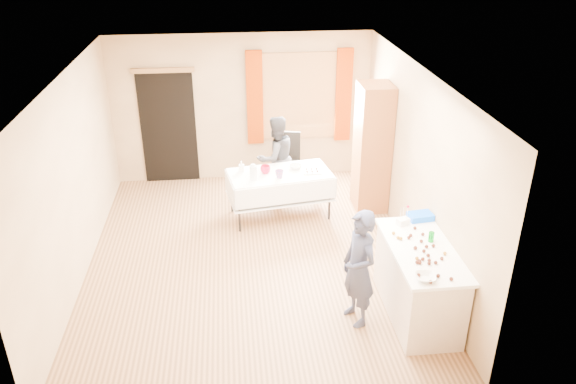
{
  "coord_description": "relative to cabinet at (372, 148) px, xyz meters",
  "views": [
    {
      "loc": [
        -0.23,
        -6.74,
        4.31
      ],
      "look_at": [
        0.51,
        0.0,
        0.98
      ],
      "focal_mm": 35.0,
      "sensor_mm": 36.0,
      "label": 1
    }
  ],
  "objects": [
    {
      "name": "cup_red",
      "position": [
        -1.71,
        -0.15,
        -0.22
      ],
      "size": [
        0.2,
        0.2,
        0.12
      ],
      "primitive_type": "imported",
      "rotation": [
        0.0,
        0.0,
        -0.17
      ],
      "color": "red",
      "rests_on": "party_table"
    },
    {
      "name": "cup_rainbow",
      "position": [
        -1.51,
        -0.34,
        -0.22
      ],
      "size": [
        0.17,
        0.17,
        0.12
      ],
      "primitive_type": "imported",
      "rotation": [
        0.0,
        0.0,
        0.17
      ],
      "color": "red",
      "rests_on": "party_table"
    },
    {
      "name": "wall_right",
      "position": [
        0.27,
        -1.32,
        0.27
      ],
      "size": [
        0.02,
        5.5,
        2.6
      ],
      "primitive_type": "cube",
      "color": "tan",
      "rests_on": "floor"
    },
    {
      "name": "woman",
      "position": [
        -1.48,
        0.52,
        -0.32
      ],
      "size": [
        1.13,
        1.1,
        1.43
      ],
      "primitive_type": "imported",
      "rotation": [
        0.0,
        0.0,
        3.6
      ],
      "color": "black",
      "rests_on": "floor"
    },
    {
      "name": "blue_basket",
      "position": [
        0.09,
        -2.12,
        -0.08
      ],
      "size": [
        0.32,
        0.24,
        0.08
      ],
      "primitive_type": "cube",
      "rotation": [
        0.0,
        0.0,
        0.12
      ],
      "color": "blue",
      "rests_on": "counter"
    },
    {
      "name": "doorway",
      "position": [
        -3.29,
        1.41,
        -0.03
      ],
      "size": [
        0.95,
        0.04,
        2.0
      ],
      "primitive_type": "cube",
      "color": "black",
      "rests_on": "floor"
    },
    {
      "name": "soda_can",
      "position": [
        0.05,
        -2.66,
        -0.06
      ],
      "size": [
        0.07,
        0.07,
        0.12
      ],
      "primitive_type": "cylinder",
      "rotation": [
        0.0,
        0.0,
        -0.08
      ],
      "color": "#088118",
      "rests_on": "counter"
    },
    {
      "name": "curtain_right",
      "position": [
        -0.21,
        1.35,
        0.47
      ],
      "size": [
        0.28,
        0.06,
        1.65
      ],
      "primitive_type": "cube",
      "color": "#902C01",
      "rests_on": "wall_back"
    },
    {
      "name": "wall_left",
      "position": [
        -4.25,
        -1.32,
        0.27
      ],
      "size": [
        0.02,
        5.5,
        2.6
      ],
      "primitive_type": "cube",
      "color": "tan",
      "rests_on": "floor"
    },
    {
      "name": "girl",
      "position": [
        -0.84,
        -2.84,
        -0.31
      ],
      "size": [
        0.74,
        0.67,
        1.44
      ],
      "primitive_type": "imported",
      "rotation": [
        0.0,
        0.0,
        -1.24
      ],
      "color": "#262A46",
      "rests_on": "floor"
    },
    {
      "name": "party_table",
      "position": [
        -1.49,
        -0.16,
        -0.59
      ],
      "size": [
        1.7,
        1.06,
        0.75
      ],
      "rotation": [
        0.0,
        0.0,
        0.16
      ],
      "color": "black",
      "rests_on": "floor"
    },
    {
      "name": "window_pane",
      "position": [
        -0.99,
        1.39,
        0.47
      ],
      "size": [
        1.2,
        0.02,
        1.4
      ],
      "primitive_type": "cube",
      "color": "white",
      "rests_on": "wall_back"
    },
    {
      "name": "cabinet",
      "position": [
        0.0,
        0.0,
        0.0
      ],
      "size": [
        0.5,
        0.6,
        2.06
      ],
      "primitive_type": "cube",
      "color": "brown",
      "rests_on": "floor"
    },
    {
      "name": "pastry_tray",
      "position": [
        -0.99,
        -0.19,
        -0.27
      ],
      "size": [
        0.28,
        0.2,
        0.02
      ],
      "primitive_type": "cube",
      "rotation": [
        0.0,
        0.0,
        0.01
      ],
      "color": "white",
      "rests_on": "party_table"
    },
    {
      "name": "mixing_bowl",
      "position": [
        -0.27,
        -3.39,
        -0.1
      ],
      "size": [
        0.25,
        0.25,
        0.05
      ],
      "primitive_type": "imported",
      "rotation": [
        0.0,
        0.0,
        -0.09
      ],
      "color": "white",
      "rests_on": "counter"
    },
    {
      "name": "foam_block",
      "position": [
        -0.16,
        -2.23,
        -0.08
      ],
      "size": [
        0.18,
        0.15,
        0.08
      ],
      "primitive_type": "cube",
      "rotation": [
        0.0,
        0.0,
        0.42
      ],
      "color": "white",
      "rests_on": "counter"
    },
    {
      "name": "floor",
      "position": [
        -1.99,
        -1.32,
        -1.04
      ],
      "size": [
        4.5,
        5.5,
        0.02
      ],
      "primitive_type": "cube",
      "color": "#9E7047",
      "rests_on": "ground"
    },
    {
      "name": "counter",
      "position": [
        -0.1,
        -2.79,
        -0.58
      ],
      "size": [
        0.72,
        1.51,
        0.91
      ],
      "color": "beige",
      "rests_on": "floor"
    },
    {
      "name": "ceiling",
      "position": [
        -1.99,
        -1.32,
        1.58
      ],
      "size": [
        4.5,
        5.5,
        0.02
      ],
      "primitive_type": "cube",
      "color": "white",
      "rests_on": "floor"
    },
    {
      "name": "bottle",
      "position": [
        -2.07,
        -0.05,
        -0.2
      ],
      "size": [
        0.1,
        0.1,
        0.17
      ],
      "primitive_type": "imported",
      "rotation": [
        0.0,
        0.0,
        -0.15
      ],
      "color": "white",
      "rests_on": "party_table"
    },
    {
      "name": "chair",
      "position": [
        -1.25,
        0.89,
        -0.74
      ],
      "size": [
        0.48,
        0.48,
        0.98
      ],
      "rotation": [
        0.0,
        0.0,
        -0.22
      ],
      "color": "black",
      "rests_on": "floor"
    },
    {
      "name": "curtain_left",
      "position": [
        -1.77,
        1.35,
        0.47
      ],
      "size": [
        0.28,
        0.06,
        1.65
      ],
      "primitive_type": "cube",
      "color": "#902C01",
      "rests_on": "wall_back"
    },
    {
      "name": "wall_back",
      "position": [
        -1.99,
        1.44,
        0.27
      ],
      "size": [
        4.5,
        0.02,
        2.6
      ],
      "primitive_type": "cube",
      "color": "tan",
      "rests_on": "floor"
    },
    {
      "name": "cake_balls",
      "position": [
        -0.15,
        -2.93,
        -0.1
      ],
      "size": [
        0.49,
        1.15,
        0.04
      ],
      "color": "#3F2314",
      "rests_on": "counter"
    },
    {
      "name": "door_lintel",
      "position": [
        -3.29,
        1.38,
        0.99
      ],
      "size": [
        1.05,
        0.06,
        0.08
      ],
      "primitive_type": "cube",
      "color": "olive",
      "rests_on": "wall_back"
    },
    {
      "name": "window_frame",
      "position": [
        -0.99,
        1.4,
        0.47
      ],
      "size": [
        1.32,
        0.06,
        1.52
      ],
      "primitive_type": "cube",
      "color": "olive",
      "rests_on": "wall_back"
    },
    {
      "name": "wall_front",
      "position": [
        -1.99,
        -4.08,
        0.27
      ],
      "size": [
        4.5,
        0.02,
        2.6
      ],
      "primitive_type": "cube",
      "color": "tan",
      "rests_on": "floor"
    },
    {
      "name": "small_bowl",
      "position": [
        -1.23,
        -0.02,
        -0.25
      ],
      "size": [
        0.23,
        0.23,
        0.06
      ],
      "primitive_type": "imported",
      "rotation": [
        0.0,
        0.0,
        0.08
      ],
      "color": "white",
      "rests_on": "party_table"
    },
    {
      "name": "pitcher",
      "position": [
        -1.9,
        -0.36,
        -0.17
      ],
      "size": [
        0.15,
        0.15,
        0.22
      ],
      "primitive_type": "cylinder",
      "rotation": [
        0.0,
        0.0,
        0.45
      ],
      "color": "silver",
      "rests_on": "party_table"
    }
  ]
}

